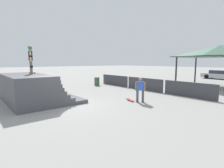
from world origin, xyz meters
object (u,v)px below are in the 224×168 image
skater_on_deck (31,58)px  parked_car_silver (219,75)px  skateboard_on_deck (32,73)px  trash_bin (97,81)px  skateboard_on_ground (130,100)px  bystander_walking (140,89)px

skater_on_deck → parked_car_silver: skater_on_deck is taller
skateboard_on_deck → trash_bin: bearing=108.8°
trash_bin → parked_car_silver: (5.52, 17.18, 0.18)m
skateboard_on_deck → skater_on_deck: bearing=-22.9°
skater_on_deck → skateboard_on_ground: 6.71m
skater_on_deck → bystander_walking: skater_on_deck is taller
skateboard_on_ground → parked_car_silver: 19.76m
parked_car_silver → bystander_walking: bearing=-79.3°
trash_bin → skateboard_on_ground: bearing=-18.9°
skater_on_deck → trash_bin: skater_on_deck is taller
skateboard_on_ground → skateboard_on_deck: bearing=60.6°
skater_on_deck → trash_bin: bearing=129.4°
skateboard_on_deck → parked_car_silver: skateboard_on_deck is taller
skateboard_on_deck → bystander_walking: skateboard_on_deck is taller
bystander_walking → parked_car_silver: bearing=-122.1°
trash_bin → skater_on_deck: bearing=-65.8°
skateboard_on_ground → bystander_walking: bearing=-148.4°
skateboard_on_deck → parked_car_silver: (2.74, 24.19, -1.14)m
skateboard_on_ground → parked_car_silver: (-1.74, 19.67, 0.55)m
bystander_walking → skateboard_on_deck: bearing=3.4°
skateboard_on_deck → skateboard_on_ground: bearing=42.4°
skater_on_deck → skateboard_on_ground: skater_on_deck is taller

